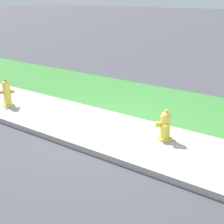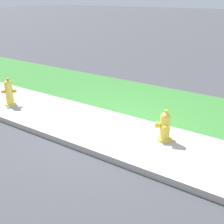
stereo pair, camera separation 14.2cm
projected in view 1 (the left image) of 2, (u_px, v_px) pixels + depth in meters
ground_plane at (106, 129)px, 6.84m from camera, size 120.00×120.00×0.00m
sidewalk_pavement at (106, 129)px, 6.83m from camera, size 18.00×1.92×0.01m
grass_verge at (156, 101)px, 8.61m from camera, size 18.00×2.73×0.01m
street_curb at (74, 144)px, 6.02m from camera, size 18.00×0.16×0.12m
fire_hydrant_at_driveway at (165, 126)px, 6.23m from camera, size 0.35×0.37×0.65m
fire_hydrant_near_corner at (7, 93)px, 8.16m from camera, size 0.35×0.35×0.73m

